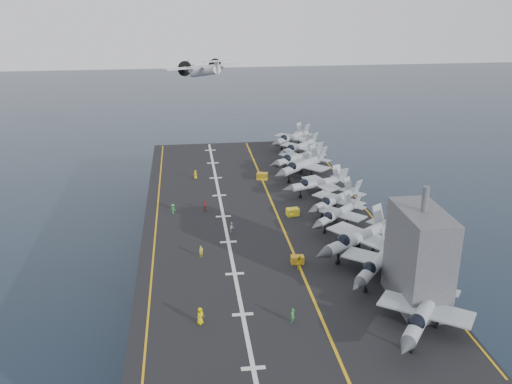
{
  "coord_description": "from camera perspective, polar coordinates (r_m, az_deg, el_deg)",
  "views": [
    {
      "loc": [
        -11.89,
        -87.43,
        47.08
      ],
      "look_at": [
        0.0,
        4.0,
        13.0
      ],
      "focal_mm": 40.0,
      "sensor_mm": 36.0,
      "label": 1
    }
  ],
  "objects": [
    {
      "name": "foul_line",
      "position": [
        95.96,
        2.09,
        -2.19
      ],
      "size": [
        0.35,
        90.0,
        0.02
      ],
      "primitive_type": "cube",
      "color": "gold",
      "rests_on": "flight_deck"
    },
    {
      "name": "crew_2",
      "position": [
        88.93,
        -2.42,
        -3.53
      ],
      "size": [
        0.9,
        1.11,
        1.6
      ],
      "primitive_type": "imported",
      "color": "silver",
      "rests_on": "flight_deck"
    },
    {
      "name": "deck_edge_port",
      "position": [
        94.94,
        -9.92,
        -2.75
      ],
      "size": [
        0.25,
        90.0,
        0.02
      ],
      "primitive_type": "cube",
      "color": "gold",
      "rests_on": "flight_deck"
    },
    {
      "name": "fighter_jet_9",
      "position": [
        134.9,
        3.55,
        5.51
      ],
      "size": [
        16.02,
        15.94,
        4.71
      ],
      "primitive_type": null,
      "color": "gray",
      "rests_on": "flight_deck"
    },
    {
      "name": "crew_4",
      "position": [
        97.24,
        -5.13,
        -1.37
      ],
      "size": [
        1.12,
        1.32,
        1.86
      ],
      "primitive_type": "imported",
      "color": "#AC3125",
      "rests_on": "flight_deck"
    },
    {
      "name": "tow_cart_b",
      "position": [
        95.3,
        3.69,
        -2.0
      ],
      "size": [
        2.19,
        1.58,
        1.22
      ],
      "primitive_type": null,
      "color": "yellow",
      "rests_on": "flight_deck"
    },
    {
      "name": "deck_edge_stbd",
      "position": [
        99.55,
        10.93,
        -1.71
      ],
      "size": [
        0.25,
        90.0,
        0.02
      ],
      "primitive_type": "cube",
      "color": "gold",
      "rests_on": "flight_deck"
    },
    {
      "name": "crew_7",
      "position": [
        77.92,
        4.38,
        -7.04
      ],
      "size": [
        1.02,
        1.32,
        1.96
      ],
      "primitive_type": "imported",
      "color": "yellow",
      "rests_on": "flight_deck"
    },
    {
      "name": "fighter_jet_6",
      "position": [
        113.28,
        4.63,
        2.75
      ],
      "size": [
        18.27,
        17.96,
        5.34
      ],
      "primitive_type": null,
      "color": "#8C939B",
      "rests_on": "flight_deck"
    },
    {
      "name": "crew_0",
      "position": [
        66.54,
        -5.6,
        -12.22
      ],
      "size": [
        1.42,
        1.47,
        2.05
      ],
      "primitive_type": "imported",
      "color": "#DEC505",
      "rests_on": "flight_deck"
    },
    {
      "name": "crew_6",
      "position": [
        66.68,
        3.67,
        -12.22
      ],
      "size": [
        1.29,
        1.2,
        1.79
      ],
      "primitive_type": "imported",
      "color": "#298B38",
      "rests_on": "flight_deck"
    },
    {
      "name": "flight_deck",
      "position": [
        95.63,
        0.31,
        -2.4
      ],
      "size": [
        38.0,
        92.0,
        0.4
      ],
      "primitive_type": "cube",
      "color": "black",
      "rests_on": "hull"
    },
    {
      "name": "fighter_jet_4",
      "position": [
        96.74,
        7.99,
        -0.7
      ],
      "size": [
        16.19,
        15.62,
        4.7
      ],
      "primitive_type": null,
      "color": "gray",
      "rests_on": "flight_deck"
    },
    {
      "name": "tow_cart_a",
      "position": [
        79.64,
        4.16,
        -6.76
      ],
      "size": [
        1.86,
        1.27,
        1.08
      ],
      "primitive_type": null,
      "color": "gold",
      "rests_on": "flight_deck"
    },
    {
      "name": "tow_cart_c",
      "position": [
        112.51,
        0.63,
        1.6
      ],
      "size": [
        2.46,
        1.98,
        1.28
      ],
      "primitive_type": null,
      "color": "gold",
      "rests_on": "flight_deck"
    },
    {
      "name": "crew_1",
      "position": [
        81.39,
        -5.51,
        -5.95
      ],
      "size": [
        1.15,
        0.93,
        1.67
      ],
      "primitive_type": "imported",
      "color": "gold",
      "rests_on": "flight_deck"
    },
    {
      "name": "fighter_jet_1",
      "position": [
        76.29,
        12.12,
        -6.76
      ],
      "size": [
        17.02,
        17.73,
        5.14
      ],
      "primitive_type": null,
      "color": "#9FAAB1",
      "rests_on": "flight_deck"
    },
    {
      "name": "transport_plane",
      "position": [
        150.67,
        -5.18,
        11.91
      ],
      "size": [
        25.99,
        22.71,
        5.14
      ],
      "primitive_type": null,
      "color": "#BBBDBF"
    },
    {
      "name": "ground",
      "position": [
        100.01,
        0.3,
        -7.8
      ],
      "size": [
        500.0,
        500.0,
        0.0
      ],
      "primitive_type": "plane",
      "color": "#142135",
      "rests_on": "ground"
    },
    {
      "name": "fighter_jet_0",
      "position": [
        66.66,
        16.47,
        -11.3
      ],
      "size": [
        17.56,
        18.62,
        5.39
      ],
      "primitive_type": null,
      "color": "gray",
      "rests_on": "flight_deck"
    },
    {
      "name": "crew_5",
      "position": [
        113.4,
        -6.08,
        1.75
      ],
      "size": [
        1.22,
        1.19,
        1.71
      ],
      "primitive_type": "imported",
      "color": "yellow",
      "rests_on": "flight_deck"
    },
    {
      "name": "fighter_jet_3",
      "position": [
        91.3,
        8.15,
        -2.11
      ],
      "size": [
        15.11,
        14.94,
        4.43
      ],
      "primitive_type": null,
      "color": "#9BA6AD",
      "rests_on": "flight_deck"
    },
    {
      "name": "island_superstructure",
      "position": [
        69.8,
        16.09,
        -5.28
      ],
      "size": [
        5.0,
        10.0,
        15.0
      ],
      "primitive_type": null,
      "color": "#56595E",
      "rests_on": "flight_deck"
    },
    {
      "name": "fighter_jet_2",
      "position": [
        82.23,
        10.29,
        -4.39
      ],
      "size": [
        19.46,
        18.12,
        5.62
      ],
      "primitive_type": null,
      "color": "#91989F",
      "rests_on": "flight_deck"
    },
    {
      "name": "hull",
      "position": [
        97.75,
        0.3,
        -5.21
      ],
      "size": [
        36.0,
        90.0,
        10.0
      ],
      "primitive_type": "cube",
      "color": "#56595E",
      "rests_on": "ground"
    },
    {
      "name": "landing_centerline",
      "position": [
        94.98,
        -3.28,
        -2.45
      ],
      "size": [
        0.5,
        90.0,
        0.02
      ],
      "primitive_type": "cube",
      "color": "silver",
      "rests_on": "flight_deck"
    },
    {
      "name": "crew_3",
      "position": [
        96.76,
        -8.3,
        -1.67
      ],
      "size": [
        1.22,
        1.14,
        1.69
      ],
      "primitive_type": "imported",
      "color": "green",
      "rests_on": "flight_deck"
    },
    {
      "name": "fighter_jet_8",
      "position": [
        126.86,
        4.26,
        4.53
      ],
      "size": [
        16.02,
        15.94,
        4.71
      ],
      "primitive_type": null,
      "color": "gray",
      "rests_on": "flight_deck"
    },
    {
      "name": "fighter_jet_7",
      "position": [
        118.59,
        4.21,
        3.48
      ],
      "size": [
        17.35,
        16.16,
        5.01
      ],
      "primitive_type": null,
      "color": "#8C939B",
      "rests_on": "flight_deck"
    },
    {
      "name": "fighter_jet_5",
      "position": [
        104.33,
        6.22,
        0.94
      ],
      "size": [
        15.68,
        13.04,
        4.66
      ],
      "primitive_type": null,
      "color": "gray",
      "rests_on": "flight_deck"
    }
  ]
}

